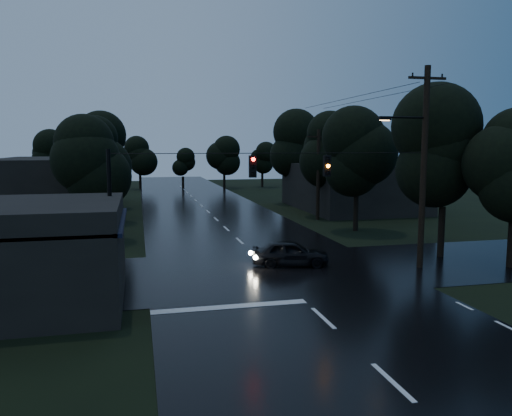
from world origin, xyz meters
name	(u,v)px	position (x,y,z in m)	size (l,w,h in m)	color
ground	(392,383)	(0.00, 0.00, 0.00)	(160.00, 160.00, 0.00)	black
main_road	(216,219)	(0.00, 30.00, 0.00)	(12.00, 120.00, 0.02)	black
cross_street	(272,271)	(0.00, 12.00, 0.00)	(60.00, 9.00, 0.02)	black
building_far_right	(351,187)	(14.00, 34.00, 2.20)	(10.00, 14.00, 4.40)	black
building_far_left	(56,184)	(-14.00, 40.00, 2.50)	(10.00, 16.00, 5.00)	black
utility_pole_main	(422,164)	(7.41, 11.00, 5.26)	(3.50, 0.30, 10.00)	black
utility_pole_far	(318,173)	(8.30, 28.00, 3.88)	(2.00, 0.30, 7.50)	black
anchor_pole_left	(111,219)	(-7.50, 11.00, 3.00)	(0.18, 0.18, 6.00)	black
span_signals	(290,165)	(0.56, 10.99, 5.24)	(15.00, 0.37, 1.12)	black
tree_corner_near	(445,149)	(10.00, 13.00, 5.99)	(4.48, 4.48, 9.44)	black
tree_left_a	(94,160)	(-9.00, 22.00, 5.24)	(3.92, 3.92, 8.26)	black
tree_left_b	(94,153)	(-9.60, 30.00, 5.62)	(4.20, 4.20, 8.85)	black
tree_left_c	(96,148)	(-10.20, 40.00, 5.99)	(4.48, 4.48, 9.44)	black
tree_right_a	(357,153)	(9.00, 22.00, 5.62)	(4.20, 4.20, 8.85)	black
tree_right_b	(325,148)	(9.60, 30.00, 5.99)	(4.48, 4.48, 9.44)	black
tree_right_c	(296,144)	(10.20, 40.00, 6.37)	(4.76, 4.76, 10.03)	black
car	(290,253)	(1.22, 12.89, 0.67)	(1.58, 3.93, 1.34)	black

